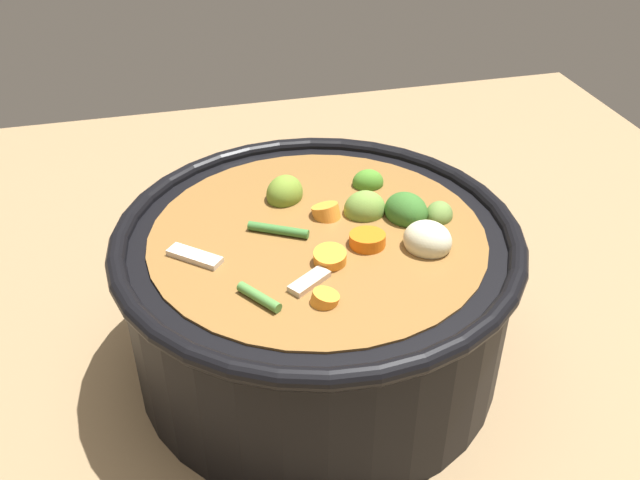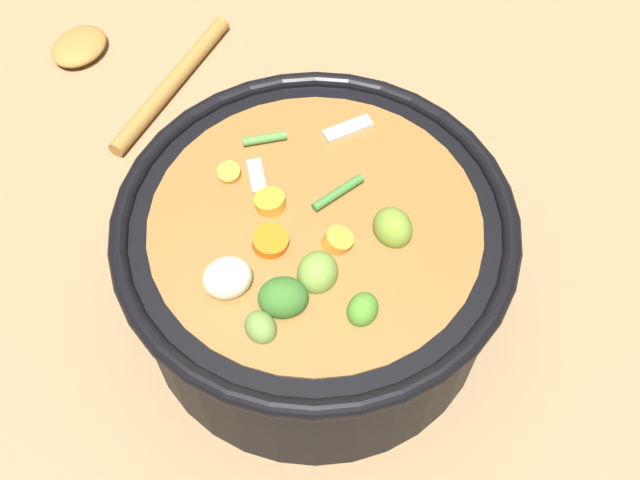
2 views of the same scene
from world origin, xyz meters
TOP-DOWN VIEW (x-y plane):
  - ground_plane at (0.00, 0.00)m, footprint 1.10×1.10m
  - cooking_pot at (-0.00, 0.00)m, footprint 0.32×0.32m
  - wooden_spoon at (0.32, -0.19)m, footprint 0.17×0.22m

SIDE VIEW (x-z plane):
  - ground_plane at x=0.00m, z-range 0.00..0.00m
  - wooden_spoon at x=0.32m, z-range 0.00..0.02m
  - cooking_pot at x=0.00m, z-range 0.00..0.15m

